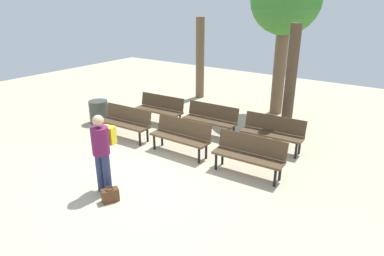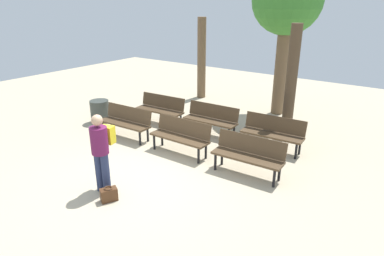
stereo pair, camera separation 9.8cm
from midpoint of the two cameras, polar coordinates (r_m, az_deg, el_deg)
name	(u,v)px [view 1 (the left image)]	position (r m, az deg, el deg)	size (l,w,h in m)	color
ground_plane	(139,178)	(7.54, -9.39, -8.48)	(24.00, 24.00, 0.00)	#BCAD8E
bench_r0_c0	(126,121)	(9.58, -11.53, 1.23)	(1.62, 0.55, 0.87)	#4C3823
bench_r0_c1	(181,134)	(8.43, -2.20, -1.11)	(1.60, 0.49, 0.87)	#4C3823
bench_r0_c2	(249,153)	(7.52, 9.37, -4.23)	(1.62, 0.55, 0.87)	#4C3823
bench_r1_c0	(160,108)	(10.58, -5.73, 3.46)	(1.62, 0.57, 0.87)	#4C3823
bench_r1_c1	(211,118)	(9.63, 2.94, 1.76)	(1.62, 0.54, 0.87)	#4C3823
bench_r1_c2	(273,131)	(8.88, 13.29, -0.49)	(1.62, 0.57, 0.87)	#4C3823
tree_0	(290,83)	(9.57, 16.14, 7.43)	(0.30, 0.30, 3.12)	#4C3A28
tree_1	(286,2)	(11.43, 15.43, 19.95)	(2.19, 2.19, 4.80)	brown
tree_2	(200,59)	(13.27, 1.16, 11.76)	(0.33, 0.33, 3.09)	brown
visitor_with_backpack	(102,149)	(6.82, -15.45, -3.47)	(0.41, 0.57, 1.65)	navy
handbag	(110,195)	(6.81, -14.17, -11.01)	(0.31, 0.37, 0.29)	#4C2D19
trash_bin	(99,112)	(11.03, -15.83, 2.68)	(0.59, 0.59, 0.71)	#383D38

